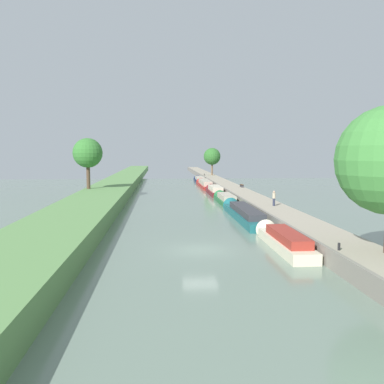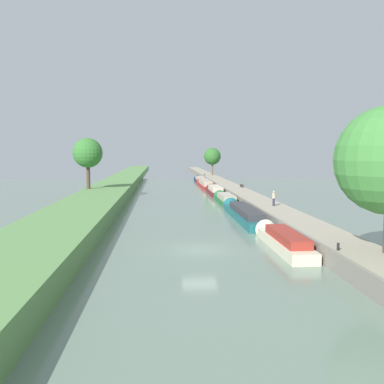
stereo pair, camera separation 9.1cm
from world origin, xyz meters
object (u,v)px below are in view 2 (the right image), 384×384
at_px(narrowboat_teal, 243,213).
at_px(narrowboat_green, 225,199).
at_px(mooring_bollard_near, 338,247).
at_px(park_bench, 242,185).
at_px(mooring_bollard_far, 205,175).
at_px(narrowboat_cream, 282,240).
at_px(person_walking, 274,198).
at_px(narrowboat_maroon, 215,191).
at_px(narrowboat_red, 205,184).
at_px(narrowboat_navy, 199,180).

distance_m(narrowboat_teal, narrowboat_green, 14.17).
relative_size(mooring_bollard_near, park_bench, 0.30).
relative_size(narrowboat_green, mooring_bollard_far, 23.82).
distance_m(narrowboat_teal, mooring_bollard_near, 19.56).
relative_size(narrowboat_cream, park_bench, 6.94).
bearing_deg(person_walking, mooring_bollard_near, -94.50).
bearing_deg(narrowboat_cream, narrowboat_maroon, 90.15).
relative_size(narrowboat_red, mooring_bollard_near, 36.80).
bearing_deg(narrowboat_maroon, mooring_bollard_near, -87.76).
bearing_deg(park_bench, narrowboat_teal, -100.60).
distance_m(person_walking, mooring_bollard_far, 58.00).
bearing_deg(narrowboat_maroon, narrowboat_cream, -89.85).
bearing_deg(mooring_bollard_near, mooring_bollard_far, 90.00).
bearing_deg(narrowboat_navy, narrowboat_maroon, -90.12).
bearing_deg(narrowboat_maroon, narrowboat_navy, 89.88).
height_order(person_walking, park_bench, person_walking).
relative_size(narrowboat_red, person_walking, 9.98).
relative_size(narrowboat_cream, mooring_bollard_near, 23.14).
distance_m(narrowboat_teal, mooring_bollard_far, 59.20).
height_order(narrowboat_red, mooring_bollard_far, mooring_bollard_far).
distance_m(narrowboat_red, person_walking, 39.35).
bearing_deg(narrowboat_cream, person_walking, 77.38).
bearing_deg(narrowboat_navy, park_bench, -81.42).
xyz_separation_m(narrowboat_green, narrowboat_red, (-0.17, 26.18, 0.09)).
xyz_separation_m(narrowboat_teal, mooring_bollard_near, (1.99, -19.44, 0.81)).
relative_size(narrowboat_cream, person_walking, 6.27).
height_order(narrowboat_navy, park_bench, park_bench).
distance_m(narrowboat_green, narrowboat_navy, 40.42).
bearing_deg(park_bench, mooring_bollard_near, -93.50).
bearing_deg(narrowboat_teal, narrowboat_navy, 89.71).
height_order(narrowboat_green, person_walking, person_walking).
height_order(person_walking, mooring_bollard_near, person_walking).
height_order(narrowboat_green, narrowboat_red, narrowboat_red).
height_order(narrowboat_cream, narrowboat_teal, narrowboat_teal).
bearing_deg(narrowboat_green, narrowboat_teal, -90.86).
xyz_separation_m(narrowboat_green, narrowboat_navy, (0.07, 40.42, 0.01)).
height_order(narrowboat_teal, mooring_bollard_near, mooring_bollard_near).
bearing_deg(person_walking, narrowboat_teal, -161.82).
relative_size(narrowboat_green, narrowboat_navy, 1.05).
xyz_separation_m(narrowboat_cream, narrowboat_navy, (-0.04, 68.09, -0.06)).
bearing_deg(narrowboat_navy, narrowboat_teal, -90.29).
relative_size(narrowboat_teal, narrowboat_navy, 1.58).
relative_size(narrowboat_green, mooring_bollard_near, 23.82).
relative_size(narrowboat_navy, mooring_bollard_far, 22.75).
bearing_deg(mooring_bollard_near, narrowboat_navy, 91.32).
height_order(narrowboat_teal, narrowboat_maroon, narrowboat_maroon).
height_order(narrowboat_cream, mooring_bollard_near, mooring_bollard_near).
relative_size(narrowboat_red, narrowboat_navy, 1.62).
bearing_deg(narrowboat_cream, narrowboat_green, 90.22).
height_order(narrowboat_navy, person_walking, person_walking).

